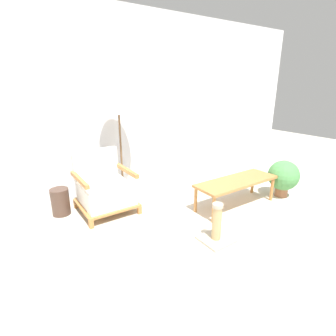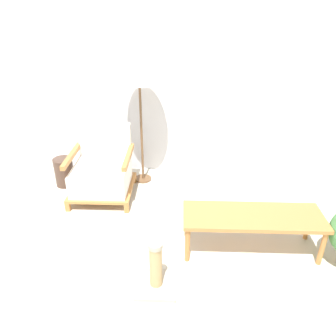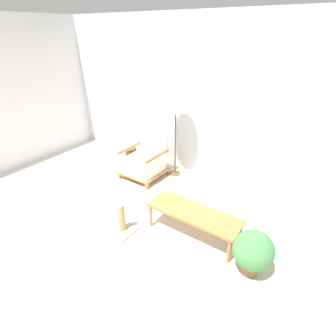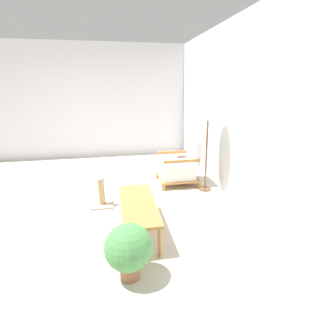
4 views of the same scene
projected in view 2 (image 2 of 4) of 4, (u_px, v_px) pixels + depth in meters
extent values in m
plane|color=beige|center=(120.00, 319.00, 2.36)|extent=(14.00, 14.00, 0.00)
cube|color=silver|center=(147.00, 66.00, 3.85)|extent=(8.00, 0.06, 2.70)
cube|color=#B2753D|center=(68.00, 207.00, 3.54)|extent=(0.05, 0.05, 0.10)
cube|color=#B2753D|center=(127.00, 208.00, 3.52)|extent=(0.05, 0.05, 0.10)
cube|color=#B2753D|center=(84.00, 178.00, 4.11)|extent=(0.05, 0.05, 0.10)
cube|color=#B2753D|center=(134.00, 179.00, 4.09)|extent=(0.05, 0.05, 0.10)
cube|color=#B2753D|center=(103.00, 187.00, 3.78)|extent=(0.69, 0.69, 0.03)
cube|color=white|center=(101.00, 177.00, 3.70)|extent=(0.61, 0.59, 0.26)
cube|color=white|center=(105.00, 139.00, 3.84)|extent=(0.61, 0.08, 0.39)
cube|color=#B2753D|center=(71.00, 156.00, 3.61)|extent=(0.05, 0.63, 0.05)
cube|color=#B2753D|center=(128.00, 157.00, 3.59)|extent=(0.05, 0.63, 0.05)
cylinder|color=brown|center=(143.00, 179.00, 4.17)|extent=(0.21, 0.21, 0.03)
cylinder|color=brown|center=(142.00, 133.00, 3.88)|extent=(0.03, 0.03, 1.21)
cone|color=silver|center=(139.00, 69.00, 3.54)|extent=(0.51, 0.51, 0.28)
cube|color=#B2753D|center=(253.00, 216.00, 2.86)|extent=(1.22, 0.42, 0.04)
cylinder|color=#B2753D|center=(187.00, 245.00, 2.81)|extent=(0.04, 0.04, 0.34)
cylinder|color=#B2753D|center=(322.00, 248.00, 2.77)|extent=(0.04, 0.04, 0.34)
cylinder|color=#B2753D|center=(187.00, 221.00, 3.11)|extent=(0.04, 0.04, 0.34)
cylinder|color=#B2753D|center=(309.00, 224.00, 3.08)|extent=(0.04, 0.04, 0.34)
cylinder|color=#473328|center=(64.00, 172.00, 3.99)|extent=(0.23, 0.23, 0.35)
cube|color=#B2A893|center=(156.00, 285.00, 2.62)|extent=(0.32, 0.32, 0.03)
cylinder|color=tan|center=(156.00, 266.00, 2.53)|extent=(0.10, 0.10, 0.37)
cylinder|color=#B2A893|center=(155.00, 245.00, 2.44)|extent=(0.11, 0.11, 0.04)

